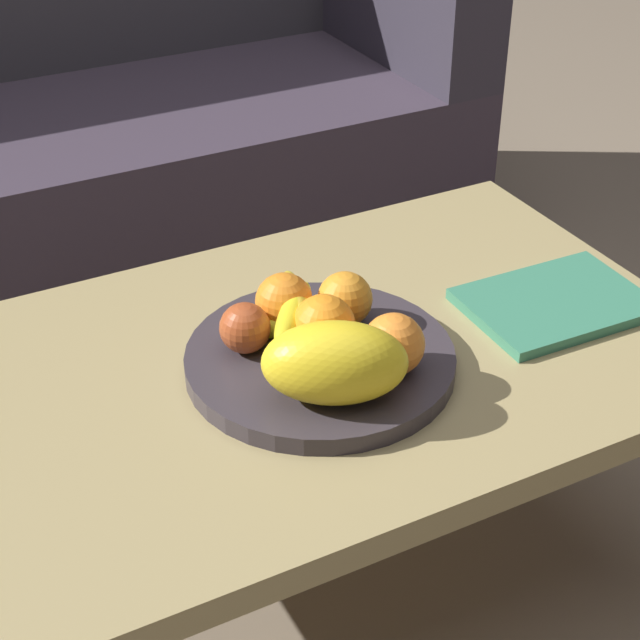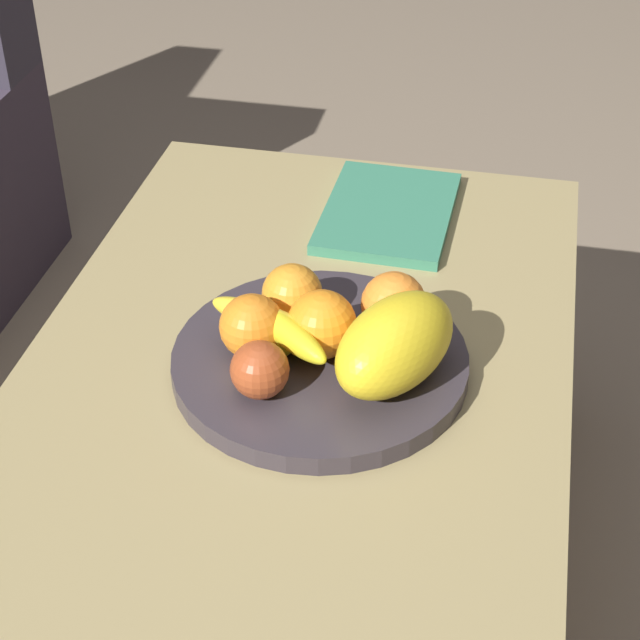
% 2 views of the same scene
% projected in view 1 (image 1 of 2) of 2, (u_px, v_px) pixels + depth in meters
% --- Properties ---
extents(ground_plane, '(8.00, 8.00, 0.00)m').
position_uv_depth(ground_plane, '(318.00, 570.00, 1.59)').
color(ground_plane, '#7F6E59').
extents(coffee_table, '(1.02, 0.65, 0.41)m').
position_uv_depth(coffee_table, '(318.00, 380.00, 1.39)').
color(coffee_table, '#A08C5A').
rests_on(coffee_table, ground_plane).
extents(couch, '(1.70, 0.70, 0.90)m').
position_uv_depth(couch, '(65.00, 142.00, 2.21)').
color(couch, '#3B313E').
rests_on(couch, ground_plane).
extents(fruit_bowl, '(0.35, 0.35, 0.03)m').
position_uv_depth(fruit_bowl, '(320.00, 360.00, 1.33)').
color(fruit_bowl, '#383137').
rests_on(fruit_bowl, coffee_table).
extents(melon_large_front, '(0.20, 0.17, 0.10)m').
position_uv_depth(melon_large_front, '(335.00, 363.00, 1.21)').
color(melon_large_front, yellow).
rests_on(melon_large_front, fruit_bowl).
extents(orange_front, '(0.08, 0.08, 0.08)m').
position_uv_depth(orange_front, '(393.00, 344.00, 1.27)').
color(orange_front, orange).
rests_on(orange_front, fruit_bowl).
extents(orange_left, '(0.08, 0.08, 0.08)m').
position_uv_depth(orange_left, '(324.00, 326.00, 1.30)').
color(orange_left, orange).
rests_on(orange_left, fruit_bowl).
extents(orange_right, '(0.07, 0.07, 0.07)m').
position_uv_depth(orange_right, '(345.00, 299.00, 1.36)').
color(orange_right, orange).
rests_on(orange_right, fruit_bowl).
extents(orange_back, '(0.08, 0.08, 0.08)m').
position_uv_depth(orange_back, '(284.00, 301.00, 1.35)').
color(orange_back, orange).
rests_on(orange_back, fruit_bowl).
extents(apple_front, '(0.07, 0.07, 0.07)m').
position_uv_depth(apple_front, '(245.00, 328.00, 1.31)').
color(apple_front, '#A74621').
rests_on(apple_front, fruit_bowl).
extents(banana_bunch, '(0.17, 0.17, 0.06)m').
position_uv_depth(banana_bunch, '(296.00, 316.00, 1.34)').
color(banana_bunch, yellow).
rests_on(banana_bunch, fruit_bowl).
extents(magazine, '(0.25, 0.19, 0.02)m').
position_uv_depth(magazine, '(555.00, 303.00, 1.45)').
color(magazine, '#398262').
rests_on(magazine, coffee_table).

